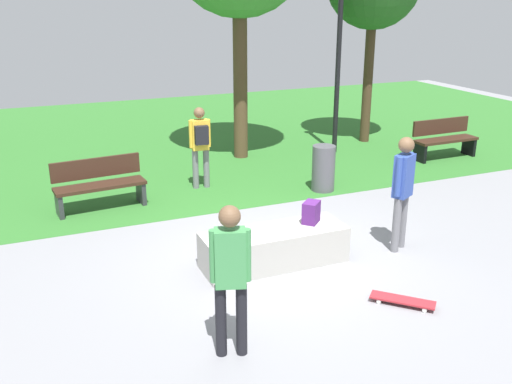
# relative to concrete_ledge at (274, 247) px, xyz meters

# --- Properties ---
(ground_plane) EXTENTS (28.00, 28.00, 0.00)m
(ground_plane) POSITION_rel_concrete_ledge_xyz_m (0.18, 0.26, -0.26)
(ground_plane) COLOR gray
(grass_lawn) EXTENTS (26.60, 12.02, 0.01)m
(grass_lawn) POSITION_rel_concrete_ledge_xyz_m (0.18, 8.25, -0.26)
(grass_lawn) COLOR #2D6B28
(grass_lawn) RESTS_ON ground_plane
(concrete_ledge) EXTENTS (2.09, 0.71, 0.52)m
(concrete_ledge) POSITION_rel_concrete_ledge_xyz_m (0.00, 0.00, 0.00)
(concrete_ledge) COLOR #A8A59E
(concrete_ledge) RESTS_ON ground_plane
(backpack_on_ledge) EXTENTS (0.34, 0.34, 0.32)m
(backpack_on_ledge) POSITION_rel_concrete_ledge_xyz_m (0.62, 0.06, 0.42)
(backpack_on_ledge) COLOR #4C1E66
(backpack_on_ledge) RESTS_ON concrete_ledge
(skater_performing_trick) EXTENTS (0.41, 0.29, 1.72)m
(skater_performing_trick) POSITION_rel_concrete_ledge_xyz_m (-1.33, -1.81, 0.74)
(skater_performing_trick) COLOR black
(skater_performing_trick) RESTS_ON ground_plane
(skater_watching) EXTENTS (0.39, 0.33, 1.75)m
(skater_watching) POSITION_rel_concrete_ledge_xyz_m (1.96, -0.26, 0.77)
(skater_watching) COLOR slate
(skater_watching) RESTS_ON ground_plane
(skateboard_by_ledge) EXTENTS (0.71, 0.71, 0.08)m
(skateboard_by_ledge) POSITION_rel_concrete_ledge_xyz_m (1.01, -1.68, -0.20)
(skateboard_by_ledge) COLOR #A5262D
(skateboard_by_ledge) RESTS_ON ground_plane
(park_bench_near_path) EXTENTS (1.64, 0.62, 0.91)m
(park_bench_near_path) POSITION_rel_concrete_ledge_xyz_m (-1.96, 3.29, 0.22)
(park_bench_near_path) COLOR #331E14
(park_bench_near_path) RESTS_ON ground_plane
(park_bench_near_lamppost) EXTENTS (1.61, 0.50, 0.91)m
(park_bench_near_lamppost) POSITION_rel_concrete_ledge_xyz_m (6.05, 3.61, 0.22)
(park_bench_near_lamppost) COLOR #331E14
(park_bench_near_lamppost) RESTS_ON ground_plane
(lamp_post) EXTENTS (0.28, 0.28, 4.80)m
(lamp_post) POSITION_rel_concrete_ledge_xyz_m (3.94, 5.06, 2.61)
(lamp_post) COLOR black
(lamp_post) RESTS_ON ground_plane
(trash_bin) EXTENTS (0.45, 0.45, 0.91)m
(trash_bin) POSITION_rel_concrete_ledge_xyz_m (2.25, 2.61, 0.19)
(trash_bin) COLOR #4C4C51
(trash_bin) RESTS_ON ground_plane
(pedestrian_with_backpack) EXTENTS (0.43, 0.37, 1.63)m
(pedestrian_with_backpack) POSITION_rel_concrete_ledge_xyz_m (0.08, 3.68, 0.71)
(pedestrian_with_backpack) COLOR slate
(pedestrian_with_backpack) RESTS_ON ground_plane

